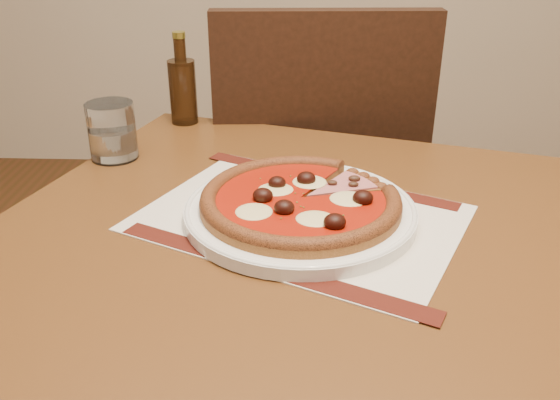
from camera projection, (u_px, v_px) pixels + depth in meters
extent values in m
cube|color=brown|center=(279.00, 237.00, 0.85)|extent=(0.99, 0.99, 0.04)
cylinder|color=brown|center=(188.00, 280.00, 1.41)|extent=(0.05, 0.05, 0.71)
cylinder|color=brown|center=(496.00, 342.00, 1.21)|extent=(0.05, 0.05, 0.71)
cube|color=black|center=(313.00, 196.00, 1.56)|extent=(0.49, 0.49, 0.04)
cylinder|color=black|center=(370.00, 238.00, 1.85)|extent=(0.04, 0.04, 0.45)
cylinder|color=black|center=(243.00, 240.00, 1.84)|extent=(0.04, 0.04, 0.45)
cylinder|color=black|center=(394.00, 317.00, 1.50)|extent=(0.04, 0.04, 0.45)
cylinder|color=black|center=(238.00, 319.00, 1.49)|extent=(0.04, 0.04, 0.45)
cube|color=black|center=(323.00, 127.00, 1.25)|extent=(0.46, 0.07, 0.48)
cube|color=silver|center=(300.00, 218.00, 0.86)|extent=(0.53, 0.47, 0.00)
cylinder|color=white|center=(300.00, 212.00, 0.85)|extent=(0.33, 0.33, 0.02)
cylinder|color=#995725|center=(300.00, 203.00, 0.84)|extent=(0.29, 0.29, 0.01)
torus|color=brown|center=(300.00, 199.00, 0.84)|extent=(0.29, 0.29, 0.02)
cylinder|color=#8E0E06|center=(300.00, 198.00, 0.84)|extent=(0.24, 0.24, 0.00)
ellipsoid|color=beige|center=(309.00, 181.00, 0.88)|extent=(0.05, 0.04, 0.01)
ellipsoid|color=beige|center=(256.00, 182.00, 0.88)|extent=(0.05, 0.04, 0.01)
ellipsoid|color=beige|center=(271.00, 204.00, 0.81)|extent=(0.05, 0.04, 0.01)
ellipsoid|color=beige|center=(318.00, 221.00, 0.77)|extent=(0.05, 0.04, 0.01)
ellipsoid|color=beige|center=(336.00, 196.00, 0.84)|extent=(0.05, 0.04, 0.01)
ellipsoid|color=black|center=(307.00, 171.00, 0.89)|extent=(0.03, 0.02, 0.02)
ellipsoid|color=black|center=(259.00, 169.00, 0.89)|extent=(0.03, 0.02, 0.02)
ellipsoid|color=black|center=(258.00, 190.00, 0.83)|extent=(0.03, 0.02, 0.02)
ellipsoid|color=black|center=(270.00, 213.00, 0.76)|extent=(0.03, 0.02, 0.02)
ellipsoid|color=black|center=(322.00, 205.00, 0.79)|extent=(0.03, 0.02, 0.02)
ellipsoid|color=black|center=(365.00, 192.00, 0.82)|extent=(0.03, 0.02, 0.02)
ellipsoid|color=#3C2216|center=(337.00, 187.00, 0.86)|extent=(0.02, 0.01, 0.01)
ellipsoid|color=#3C2216|center=(354.00, 178.00, 0.89)|extent=(0.02, 0.01, 0.01)
ellipsoid|color=#3C2216|center=(330.00, 183.00, 0.88)|extent=(0.02, 0.01, 0.01)
cylinder|color=white|center=(112.00, 131.00, 1.04)|extent=(0.10, 0.10, 0.10)
cylinder|color=#351E0D|center=(183.00, 92.00, 1.21)|extent=(0.06, 0.06, 0.13)
cylinder|color=#351E0D|center=(180.00, 52.00, 1.17)|extent=(0.02, 0.02, 0.06)
cylinder|color=olive|center=(179.00, 35.00, 1.16)|extent=(0.03, 0.03, 0.01)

